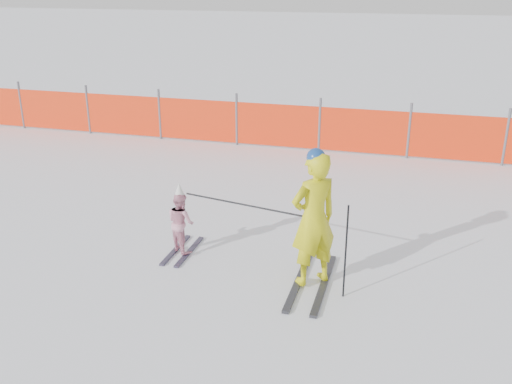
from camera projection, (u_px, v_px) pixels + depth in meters
ground at (246, 272)px, 7.88m from camera, size 120.00×120.00×0.00m
adult at (314, 219)px, 7.24m from camera, size 0.77×1.61×1.87m
child at (181, 221)px, 8.28m from camera, size 0.55×1.01×1.08m
ski_poles at (283, 223)px, 7.42m from camera, size 2.36×0.61×1.26m
safety_fence at (208, 120)px, 13.81m from camera, size 14.65×0.06×1.25m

